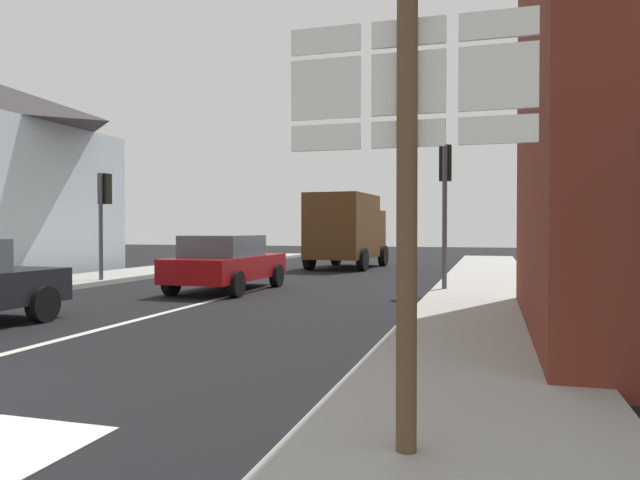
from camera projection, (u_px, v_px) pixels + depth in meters
name	position (u px, v px, depth m)	size (l,w,h in m)	color
ground_plane	(246.00, 292.00, 15.21)	(80.00, 80.00, 0.00)	black
sidewalk_right	(483.00, 308.00, 11.62)	(2.56, 44.00, 0.14)	#9E9B96
lane_centre_stripe	(163.00, 313.00, 11.37)	(0.16, 12.00, 0.01)	silver
sedan_far	(226.00, 262.00, 15.50)	(2.00, 4.21, 1.47)	maroon
delivery_truck	(347.00, 229.00, 24.51)	(2.74, 5.12, 3.05)	#4C2D14
route_sign_post	(407.00, 174.00, 3.95)	(1.66, 0.14, 3.20)	brown
traffic_light_near_right	(445.00, 184.00, 14.84)	(0.30, 0.49, 3.75)	#47474C
traffic_light_near_left	(104.00, 202.00, 17.44)	(0.30, 0.49, 3.28)	#47474C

